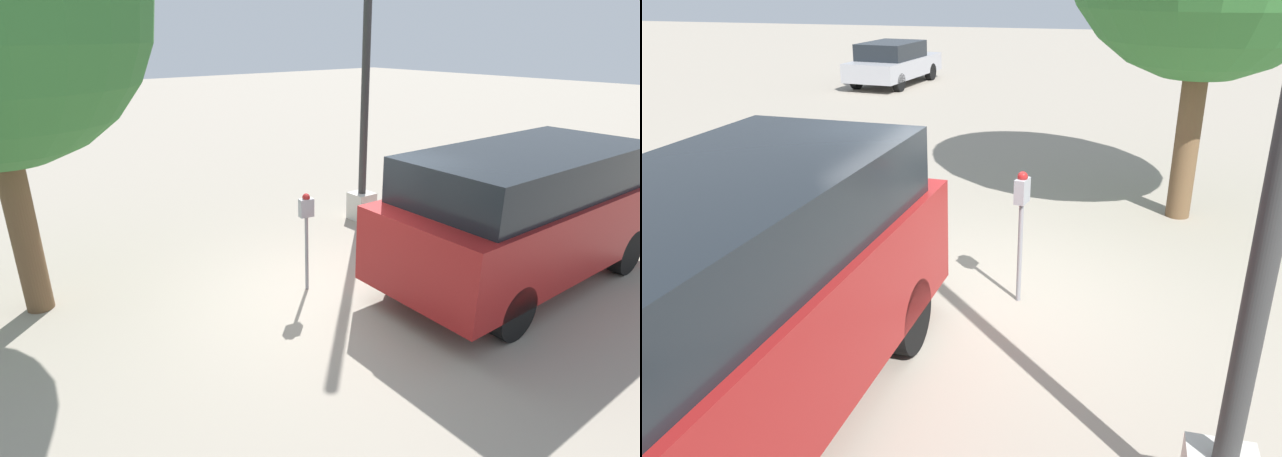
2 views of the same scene
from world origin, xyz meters
TOP-DOWN VIEW (x-y plane):
  - ground_plane at (0.00, 0.00)m, footprint 80.00×80.00m
  - parking_meter_near at (-0.03, 0.41)m, footprint 0.22×0.15m
  - lamp_post at (2.70, 2.16)m, footprint 0.44×0.44m
  - parked_van at (2.67, -1.34)m, footprint 4.96×2.09m
  - car_distant at (-13.85, -6.19)m, footprint 4.26×2.08m

SIDE VIEW (x-z plane):
  - ground_plane at x=0.00m, z-range 0.00..0.00m
  - car_distant at x=-13.85m, z-range 0.03..1.42m
  - parking_meter_near at x=-0.03m, z-range 0.35..1.83m
  - parked_van at x=2.67m, z-range 0.10..2.14m
  - lamp_post at x=2.70m, z-range -1.09..4.93m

